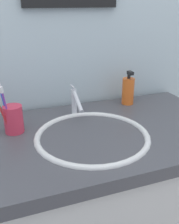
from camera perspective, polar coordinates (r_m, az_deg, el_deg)
name	(u,v)px	position (r m, az deg, el deg)	size (l,w,h in m)	color
tiled_wall_back	(70,41)	(1.30, -4.19, 14.99)	(2.32, 0.04, 2.40)	silver
vanity_counter	(96,216)	(1.33, 1.45, -21.42)	(1.12, 0.62, 0.89)	silver
sink_basin	(92,144)	(1.04, 0.58, -6.85)	(0.44, 0.44, 0.10)	white
faucet	(75,101)	(1.18, -3.09, 2.32)	(0.02, 0.15, 0.13)	silver
toothbrush_cup	(14,119)	(1.08, -15.99, -1.49)	(0.07, 0.07, 0.11)	#D8334C
toothbrush_red	(2,112)	(1.03, -18.35, 0.04)	(0.05, 0.03, 0.17)	red
toothbrush_purple	(6,107)	(1.03, -17.45, 0.95)	(0.03, 0.05, 0.20)	purple
toothbrush_blue	(4,104)	(1.07, -17.88, 1.71)	(0.04, 0.02, 0.20)	blue
toothbrush_green	(1,108)	(1.07, -18.54, 0.80)	(0.05, 0.03, 0.17)	green
soap_dispenser	(128,91)	(1.33, 8.27, 4.57)	(0.06, 0.06, 0.17)	orange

